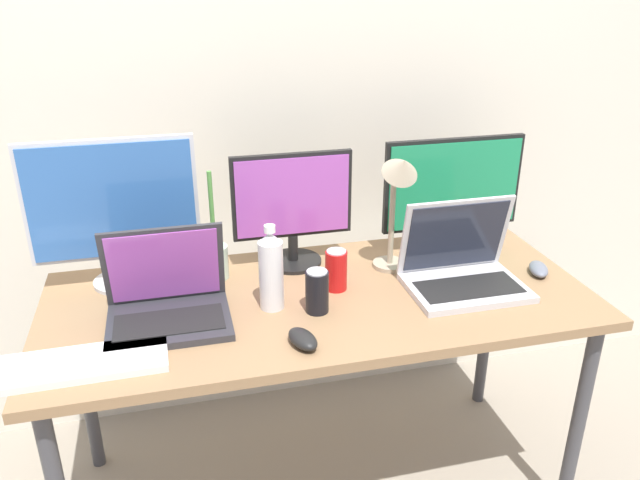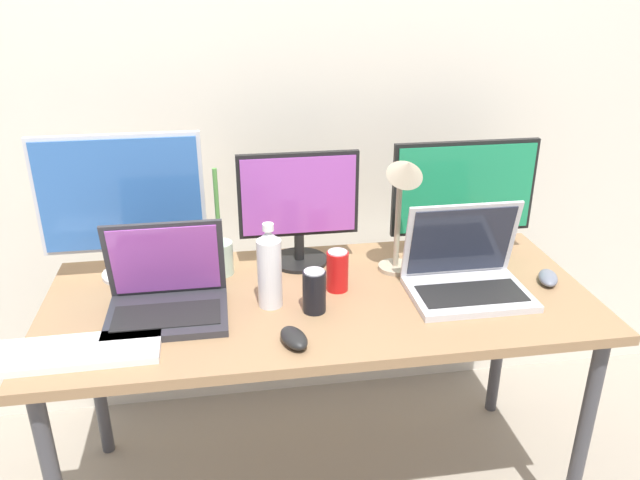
% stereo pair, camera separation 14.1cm
% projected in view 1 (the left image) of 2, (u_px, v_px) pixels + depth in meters
% --- Properties ---
extents(wall_back, '(7.00, 0.08, 2.60)m').
position_uv_depth(wall_back, '(278.00, 72.00, 2.15)').
color(wall_back, silver).
rests_on(wall_back, ground).
extents(work_desk, '(1.61, 0.70, 0.74)m').
position_uv_depth(work_desk, '(320.00, 315.00, 1.87)').
color(work_desk, '#424247').
rests_on(work_desk, ground).
extents(monitor_left, '(0.49, 0.18, 0.45)m').
position_uv_depth(monitor_left, '(113.00, 208.00, 1.82)').
color(monitor_left, silver).
rests_on(monitor_left, work_desk).
extents(monitor_center, '(0.38, 0.18, 0.37)m').
position_uv_depth(monitor_center, '(292.00, 206.00, 1.97)').
color(monitor_center, black).
rests_on(monitor_center, work_desk).
extents(monitor_right, '(0.48, 0.21, 0.39)m').
position_uv_depth(monitor_right, '(452.00, 192.00, 2.08)').
color(monitor_right, black).
rests_on(monitor_right, work_desk).
extents(laptop_silver, '(0.33, 0.25, 0.26)m').
position_uv_depth(laptop_silver, '(167.00, 300.00, 1.70)').
color(laptop_silver, '#2D2D33').
rests_on(laptop_silver, work_desk).
extents(laptop_secondary, '(0.35, 0.25, 0.26)m').
position_uv_depth(laptop_secondary, '(462.00, 267.00, 1.88)').
color(laptop_secondary, silver).
rests_on(laptop_secondary, work_desk).
extents(keyboard_main, '(0.44, 0.15, 0.02)m').
position_uv_depth(keyboard_main, '(75.00, 365.00, 1.51)').
color(keyboard_main, white).
rests_on(keyboard_main, work_desk).
extents(mouse_by_keyboard, '(0.09, 0.12, 0.04)m').
position_uv_depth(mouse_by_keyboard, '(303.00, 339.00, 1.60)').
color(mouse_by_keyboard, black).
rests_on(mouse_by_keyboard, work_desk).
extents(mouse_by_laptop, '(0.09, 0.12, 0.03)m').
position_uv_depth(mouse_by_laptop, '(539.00, 269.00, 1.97)').
color(mouse_by_laptop, slate).
rests_on(mouse_by_laptop, work_desk).
extents(water_bottle, '(0.07, 0.07, 0.25)m').
position_uv_depth(water_bottle, '(271.00, 271.00, 1.74)').
color(water_bottle, silver).
rests_on(water_bottle, work_desk).
extents(soda_can_near_keyboard, '(0.07, 0.07, 0.13)m').
position_uv_depth(soda_can_near_keyboard, '(336.00, 270.00, 1.86)').
color(soda_can_near_keyboard, red).
rests_on(soda_can_near_keyboard, work_desk).
extents(soda_can_by_laptop, '(0.07, 0.07, 0.13)m').
position_uv_depth(soda_can_by_laptop, '(317.00, 291.00, 1.74)').
color(soda_can_by_laptop, black).
rests_on(soda_can_by_laptop, work_desk).
extents(bamboo_vase, '(0.08, 0.08, 0.35)m').
position_uv_depth(bamboo_vase, '(215.00, 259.00, 1.93)').
color(bamboo_vase, '#B2D1B7').
rests_on(bamboo_vase, work_desk).
extents(desk_lamp, '(0.11, 0.18, 0.41)m').
position_uv_depth(desk_lamp, '(399.00, 190.00, 1.88)').
color(desk_lamp, tan).
rests_on(desk_lamp, work_desk).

